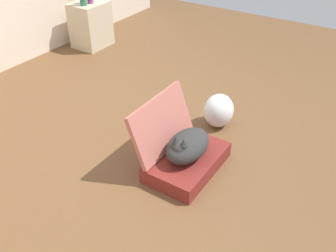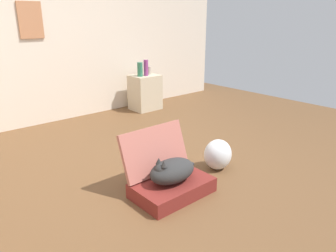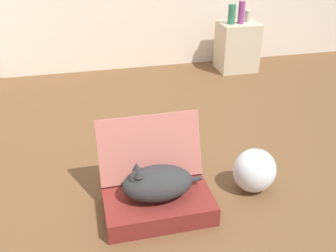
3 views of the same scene
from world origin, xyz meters
name	(u,v)px [view 1 (image 1 of 3)]	position (x,y,z in m)	size (l,w,h in m)	color
ground_plane	(143,140)	(0.00, 0.00, 0.00)	(7.68, 7.68, 0.00)	brown
suitcase_base	(187,162)	(-0.11, -0.52, 0.07)	(0.68, 0.44, 0.13)	maroon
suitcase_lid	(162,124)	(-0.11, -0.28, 0.34)	(0.68, 0.44, 0.04)	#B26356
cat	(187,146)	(-0.12, -0.52, 0.23)	(0.52, 0.28, 0.24)	#2D2D2D
plastic_bag_white	(219,111)	(0.58, -0.44, 0.16)	(0.30, 0.27, 0.31)	silver
side_table	(91,25)	(1.38, 1.85, 0.29)	(0.45, 0.38, 0.57)	beige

